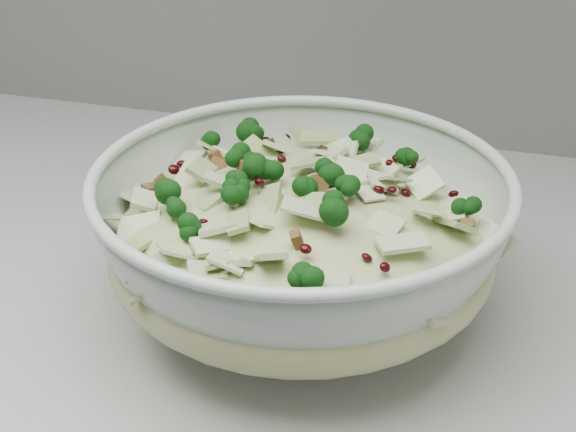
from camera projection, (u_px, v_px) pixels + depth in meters
name	position (u px, v px, depth m)	size (l,w,h in m)	color
mixing_bowl	(301.00, 242.00, 0.62)	(0.34, 0.34, 0.13)	#B6C8BB
salad	(301.00, 219.00, 0.61)	(0.36, 0.36, 0.13)	#B3B87E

